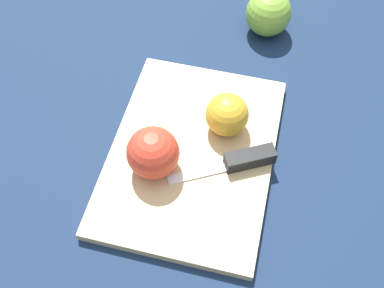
{
  "coord_description": "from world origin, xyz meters",
  "views": [
    {
      "loc": [
        0.36,
        0.02,
        0.6
      ],
      "look_at": [
        0.0,
        0.0,
        0.04
      ],
      "focal_mm": 42.0,
      "sensor_mm": 36.0,
      "label": 1
    }
  ],
  "objects_px": {
    "apple_half_left": "(227,115)",
    "apple_whole": "(268,13)",
    "knife": "(246,160)",
    "apple_half_right": "(153,153)"
  },
  "relations": [
    {
      "from": "apple_half_left",
      "to": "apple_half_right",
      "type": "distance_m",
      "value": 0.13
    },
    {
      "from": "knife",
      "to": "apple_whole",
      "type": "distance_m",
      "value": 0.31
    },
    {
      "from": "apple_half_left",
      "to": "apple_whole",
      "type": "height_order",
      "value": "apple_whole"
    },
    {
      "from": "apple_half_right",
      "to": "knife",
      "type": "relative_size",
      "value": 0.48
    },
    {
      "from": "apple_half_left",
      "to": "apple_half_right",
      "type": "xyz_separation_m",
      "value": [
        0.08,
        -0.1,
        0.01
      ]
    },
    {
      "from": "knife",
      "to": "apple_whole",
      "type": "relative_size",
      "value": 1.69
    },
    {
      "from": "apple_half_right",
      "to": "apple_whole",
      "type": "bearing_deg",
      "value": 35.96
    },
    {
      "from": "apple_half_left",
      "to": "apple_whole",
      "type": "bearing_deg",
      "value": 136.48
    },
    {
      "from": "apple_half_right",
      "to": "knife",
      "type": "bearing_deg",
      "value": -19.61
    },
    {
      "from": "apple_half_left",
      "to": "knife",
      "type": "xyz_separation_m",
      "value": [
        0.06,
        0.03,
        -0.02
      ]
    }
  ]
}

